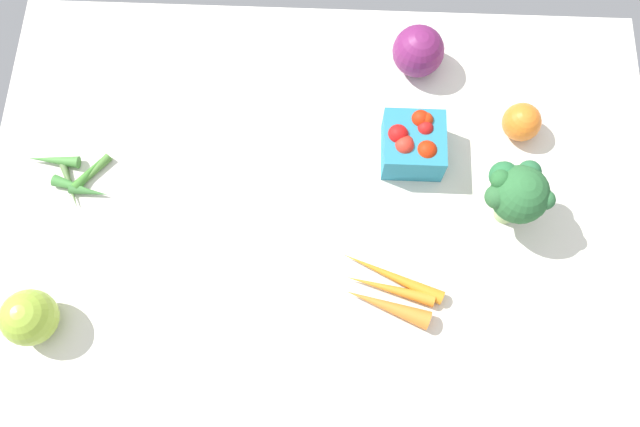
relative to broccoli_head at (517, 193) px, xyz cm
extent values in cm
cube|color=silver|center=(27.89, 2.00, -9.31)|extent=(104.00, 76.00, 2.00)
cylinder|color=#A9C682|center=(-0.31, 0.33, -5.65)|extent=(3.28, 3.28, 5.33)
sphere|color=#2D6936|center=(-0.31, 0.33, 0.19)|extent=(8.46, 8.46, 8.46)
sphere|color=#2F6535|center=(3.01, 1.01, 0.70)|extent=(3.58, 3.58, 3.58)
sphere|color=#2F6B3A|center=(-3.51, 1.41, 1.21)|extent=(2.85, 2.85, 2.85)
sphere|color=#29673B|center=(-1.63, -2.78, 0.98)|extent=(3.45, 3.45, 3.45)
sphere|color=#296832|center=(2.79, -1.03, 2.07)|extent=(2.91, 2.91, 2.91)
sphere|color=#296E3B|center=(1.97, -2.17, 0.79)|extent=(4.20, 4.20, 4.20)
cube|color=teal|center=(13.95, -9.26, -5.15)|extent=(9.36, 9.36, 6.33)
sphere|color=red|center=(12.49, -12.12, -2.20)|extent=(2.45, 2.45, 2.45)
sphere|color=red|center=(12.28, -7.19, -2.75)|extent=(3.35, 3.35, 3.35)
sphere|color=red|center=(15.65, -7.75, -2.29)|extent=(2.91, 2.91, 2.91)
sphere|color=red|center=(16.61, -9.57, -2.28)|extent=(3.15, 3.15, 3.15)
sphere|color=red|center=(15.66, -8.13, -2.74)|extent=(3.18, 3.18, 3.18)
sphere|color=red|center=(13.18, -12.25, -2.27)|extent=(2.91, 2.91, 2.91)
sphere|color=red|center=(12.50, -10.77, -2.43)|extent=(2.60, 2.60, 2.60)
sphere|color=#9ABD39|center=(67.87, 19.55, -4.33)|extent=(7.96, 7.96, 7.96)
cone|color=orange|center=(17.00, 10.98, -7.28)|extent=(15.62, 8.09, 2.06)
cone|color=orange|center=(17.29, 12.92, -7.29)|extent=(13.42, 5.08, 2.04)
cone|color=orange|center=(17.68, 15.57, -6.91)|extent=(12.92, 6.60, 2.81)
sphere|color=orange|center=(-3.07, -13.94, -5.29)|extent=(6.05, 6.05, 6.05)
cone|color=#487C31|center=(64.06, -3.11, -7.61)|extent=(6.43, 8.05, 1.41)
cone|color=#587842|center=(66.81, -1.66, -7.70)|extent=(4.64, 8.00, 1.23)
cone|color=#4B8D3E|center=(69.96, -5.62, -7.35)|extent=(8.20, 2.36, 1.93)
cone|color=#489040|center=(65.47, -1.26, -7.38)|extent=(8.15, 3.88, 1.86)
cone|color=#42872F|center=(63.95, -4.06, -7.47)|extent=(5.26, 6.73, 1.69)
cone|color=#417F3B|center=(63.60, -0.64, -7.52)|extent=(6.22, 2.32, 1.58)
sphere|color=#74215D|center=(13.10, -25.45, -4.14)|extent=(8.34, 8.34, 8.34)
camera|label=1|loc=(26.69, 34.46, 87.44)|focal=37.08mm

